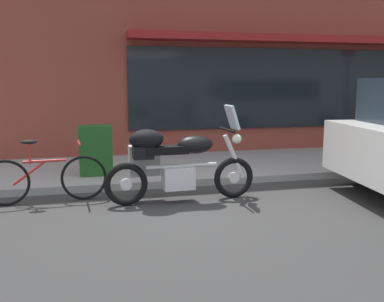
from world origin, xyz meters
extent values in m
plane|color=#313131|center=(0.00, 0.00, 0.00)|extent=(80.00, 80.00, 0.00)
torus|color=black|center=(0.65, 0.60, 0.30)|extent=(0.61, 0.11, 0.61)
cylinder|color=silver|center=(0.65, 0.60, 0.30)|extent=(0.16, 0.07, 0.16)
torus|color=black|center=(-0.95, 0.55, 0.30)|extent=(0.61, 0.11, 0.61)
cylinder|color=silver|center=(-0.95, 0.55, 0.30)|extent=(0.16, 0.07, 0.16)
cube|color=silver|center=(-0.20, 0.57, 0.35)|extent=(0.45, 0.32, 0.32)
cylinder|color=silver|center=(-0.15, 0.58, 0.52)|extent=(1.04, 0.10, 0.06)
ellipsoid|color=black|center=(0.05, 0.58, 0.82)|extent=(0.53, 0.30, 0.26)
cube|color=black|center=(-0.37, 0.57, 0.76)|extent=(0.61, 0.26, 0.11)
cube|color=black|center=(-0.70, 0.56, 0.74)|extent=(0.29, 0.23, 0.18)
cylinder|color=silver|center=(0.65, 0.60, 0.62)|extent=(0.35, 0.08, 0.67)
cylinder|color=black|center=(0.53, 0.60, 1.02)|extent=(0.06, 0.62, 0.04)
cube|color=silver|center=(0.61, 0.60, 1.20)|extent=(0.16, 0.33, 0.35)
sphere|color=#EAEACC|center=(0.69, 0.61, 0.88)|extent=(0.14, 0.14, 0.14)
cube|color=#A5A5A5|center=(-0.66, 0.80, 0.58)|extent=(0.45, 0.22, 0.44)
cube|color=black|center=(-0.66, 0.91, 0.58)|extent=(0.37, 0.03, 0.03)
ellipsoid|color=black|center=(-0.65, 0.56, 0.92)|extent=(0.49, 0.34, 0.28)
torus|color=black|center=(-1.52, 0.99, 0.33)|extent=(0.66, 0.09, 0.66)
torus|color=black|center=(-2.57, 0.91, 0.33)|extent=(0.66, 0.09, 0.66)
cylinder|color=#B22323|center=(-2.05, 0.95, 0.61)|extent=(0.58, 0.08, 0.04)
cylinder|color=#B22323|center=(-2.26, 0.93, 0.45)|extent=(0.46, 0.07, 0.33)
cylinder|color=#B22323|center=(-2.24, 0.93, 0.73)|extent=(0.03, 0.03, 0.30)
ellipsoid|color=black|center=(-2.24, 0.93, 0.89)|extent=(0.23, 0.12, 0.06)
cylinder|color=#B22323|center=(-1.57, 0.99, 0.85)|extent=(0.07, 0.48, 0.03)
cylinder|color=black|center=(3.08, 0.87, 0.33)|extent=(0.68, 0.29, 0.66)
cube|color=#1E511E|center=(-1.33, 1.90, 0.56)|extent=(0.55, 0.18, 0.86)
cube|color=#1E511E|center=(-1.33, 2.12, 0.56)|extent=(0.55, 0.18, 0.86)
camera|label=1|loc=(-1.38, -5.27, 1.73)|focal=39.92mm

